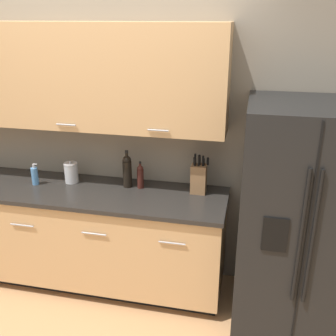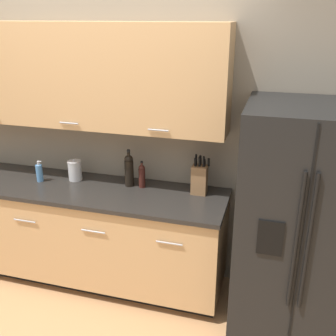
{
  "view_description": "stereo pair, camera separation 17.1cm",
  "coord_description": "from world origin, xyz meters",
  "px_view_note": "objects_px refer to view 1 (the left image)",
  "views": [
    {
      "loc": [
        1.2,
        -1.9,
        2.24
      ],
      "look_at": [
        0.6,
        0.84,
        1.15
      ],
      "focal_mm": 42.0,
      "sensor_mm": 36.0,
      "label": 1
    },
    {
      "loc": [
        1.36,
        -1.86,
        2.24
      ],
      "look_at": [
        0.6,
        0.84,
        1.15
      ],
      "focal_mm": 42.0,
      "sensor_mm": 36.0,
      "label": 2
    }
  ],
  "objects_px": {
    "wine_bottle": "(127,170)",
    "steel_canister": "(71,172)",
    "oil_bottle": "(140,176)",
    "refrigerator": "(299,220)",
    "soap_dispenser": "(35,176)",
    "knife_block": "(199,178)"
  },
  "relations": [
    {
      "from": "wine_bottle",
      "to": "steel_canister",
      "type": "xyz_separation_m",
      "value": [
        -0.5,
        -0.01,
        -0.06
      ]
    },
    {
      "from": "oil_bottle",
      "to": "refrigerator",
      "type": "bearing_deg",
      "value": -9.87
    },
    {
      "from": "soap_dispenser",
      "to": "oil_bottle",
      "type": "bearing_deg",
      "value": 7.79
    },
    {
      "from": "wine_bottle",
      "to": "knife_block",
      "type": "bearing_deg",
      "value": 0.65
    },
    {
      "from": "oil_bottle",
      "to": "wine_bottle",
      "type": "bearing_deg",
      "value": 179.34
    },
    {
      "from": "knife_block",
      "to": "oil_bottle",
      "type": "relative_size",
      "value": 1.42
    },
    {
      "from": "soap_dispenser",
      "to": "oil_bottle",
      "type": "xyz_separation_m",
      "value": [
        0.89,
        0.12,
        0.03
      ]
    },
    {
      "from": "refrigerator",
      "to": "steel_canister",
      "type": "xyz_separation_m",
      "value": [
        -1.87,
        0.21,
        0.13
      ]
    },
    {
      "from": "soap_dispenser",
      "to": "knife_block",
      "type": "bearing_deg",
      "value": 5.41
    },
    {
      "from": "refrigerator",
      "to": "steel_canister",
      "type": "distance_m",
      "value": 1.88
    },
    {
      "from": "wine_bottle",
      "to": "refrigerator",
      "type": "bearing_deg",
      "value": -9.13
    },
    {
      "from": "steel_canister",
      "to": "oil_bottle",
      "type": "bearing_deg",
      "value": 1.03
    },
    {
      "from": "knife_block",
      "to": "soap_dispenser",
      "type": "relative_size",
      "value": 1.74
    },
    {
      "from": "wine_bottle",
      "to": "soap_dispenser",
      "type": "relative_size",
      "value": 1.69
    },
    {
      "from": "knife_block",
      "to": "soap_dispenser",
      "type": "height_order",
      "value": "knife_block"
    },
    {
      "from": "knife_block",
      "to": "steel_canister",
      "type": "bearing_deg",
      "value": -179.0
    },
    {
      "from": "soap_dispenser",
      "to": "steel_canister",
      "type": "distance_m",
      "value": 0.3
    },
    {
      "from": "knife_block",
      "to": "wine_bottle",
      "type": "relative_size",
      "value": 1.03
    },
    {
      "from": "refrigerator",
      "to": "oil_bottle",
      "type": "xyz_separation_m",
      "value": [
        -1.26,
        0.22,
        0.15
      ]
    },
    {
      "from": "knife_block",
      "to": "soap_dispenser",
      "type": "xyz_separation_m",
      "value": [
        -1.38,
        -0.13,
        -0.05
      ]
    },
    {
      "from": "oil_bottle",
      "to": "soap_dispenser",
      "type": "bearing_deg",
      "value": -172.21
    },
    {
      "from": "wine_bottle",
      "to": "soap_dispenser",
      "type": "height_order",
      "value": "wine_bottle"
    }
  ]
}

